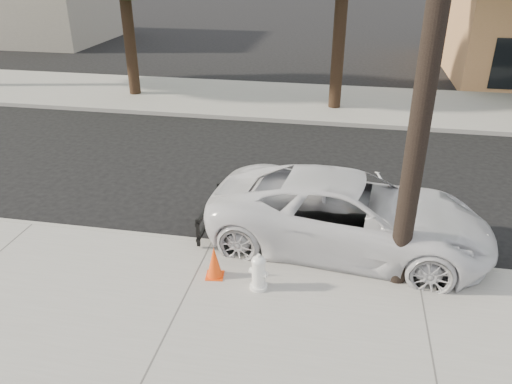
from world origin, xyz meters
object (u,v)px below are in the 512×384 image
(utility_pole, at_px, (437,13))
(police_cruiser, at_px, (349,214))
(traffic_cone, at_px, (214,262))
(fire_hydrant, at_px, (259,273))

(utility_pole, xyz_separation_m, police_cruiser, (-0.91, 1.13, -3.93))
(police_cruiser, bearing_deg, traffic_cone, 131.61)
(utility_pole, bearing_deg, traffic_cone, -170.54)
(utility_pole, height_order, fire_hydrant, utility_pole)
(police_cruiser, xyz_separation_m, traffic_cone, (-2.33, -1.66, -0.32))
(police_cruiser, distance_m, traffic_cone, 2.88)
(utility_pole, bearing_deg, police_cruiser, 128.94)
(utility_pole, distance_m, fire_hydrant, 4.92)
(utility_pole, relative_size, police_cruiser, 1.63)
(utility_pole, height_order, traffic_cone, utility_pole)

